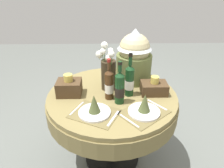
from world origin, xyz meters
The scene contains 11 objects.
ground centered at (0.00, 0.00, 0.00)m, with size 8.00×8.00×0.00m, color slate.
dining_table centered at (0.00, 0.00, 0.64)m, with size 1.14×1.14×0.77m.
place_setting_left centered at (-0.14, -0.29, 0.82)m, with size 0.42×0.38×0.16m.
place_setting_right centered at (0.23, -0.29, 0.82)m, with size 0.43×0.42×0.16m.
flower_vase centered at (-0.03, 0.10, 0.95)m, with size 0.17×0.18×0.43m.
wine_bottle_left centered at (-0.03, -0.07, 0.90)m, with size 0.07×0.07×0.35m.
wine_bottle_centre centered at (0.06, -0.14, 0.91)m, with size 0.08×0.08×0.36m.
wine_bottle_right centered at (0.14, -0.02, 0.91)m, with size 0.08×0.08×0.37m.
gift_tub_back_right centered at (0.21, 0.27, 1.04)m, with size 0.33×0.33×0.50m.
woven_basket_side_left centered at (-0.37, 0.00, 0.84)m, with size 0.20×0.17×0.19m.
woven_basket_side_right centered at (0.36, 0.00, 0.83)m, with size 0.22×0.16×0.16m.
Camera 1 is at (-0.04, -1.54, 1.69)m, focal length 32.86 mm.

